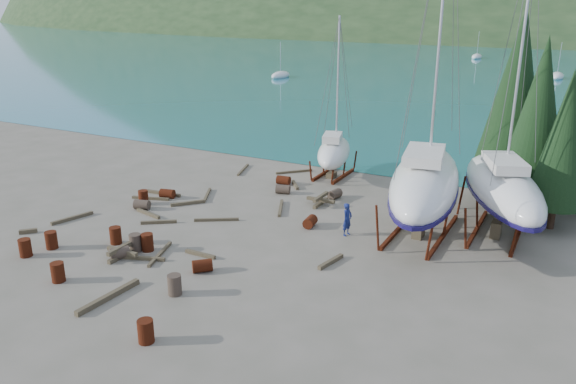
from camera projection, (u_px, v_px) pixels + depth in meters
The scene contains 52 objects.
ground at pixel (231, 245), 28.16m from camera, with size 600.00×600.00×0.00m, color #5F5B4B.
bay_water at pixel (566, 27), 291.78m from camera, with size 700.00×700.00×0.00m, color #1C728C.
far_hill at pixel (567, 27), 295.97m from camera, with size 800.00×360.00×110.00m, color #20371B.
far_house_left at pixel (376, 27), 212.93m from camera, with size 6.60×5.60×5.60m.
far_house_center at pixel (485, 30), 195.14m from camera, with size 6.60×5.60×5.60m.
cypress_near_right at pixel (539, 114), 30.79m from camera, with size 3.60×3.60×10.00m.
cypress_mid_right at pixel (564, 139), 28.73m from camera, with size 3.06×3.06×8.50m.
cypress_back_left at pixel (516, 91), 32.86m from camera, with size 4.14×4.14×11.50m.
moored_boat_left at pixel (281, 75), 91.59m from camera, with size 2.00×5.00×6.05m.
moored_boat_mid at pixel (557, 76), 90.54m from camera, with size 2.00×5.00×6.05m.
moored_boat_far at pixel (477, 57), 123.65m from camera, with size 2.00×5.00×6.05m.
large_sailboat_near at pixel (425, 182), 28.67m from camera, with size 5.18×11.75×17.89m.
large_sailboat_far at pixel (503, 187), 28.73m from camera, with size 6.63×10.40×15.92m.
small_sailboat_shore at pixel (334, 152), 38.85m from camera, with size 3.98×7.07×10.80m.
worker at pixel (347, 219), 29.15m from camera, with size 0.64×0.42×1.75m, color navy.
drum_0 at pixel (51, 240), 27.68m from camera, with size 0.58×0.58×0.88m, color #58190F.
drum_1 at pixel (120, 253), 26.62m from camera, with size 0.58×0.58×0.88m, color #2D2823.
drum_2 at pixel (167, 194), 34.90m from camera, with size 0.58×0.58×0.88m, color #58190F.
drum_3 at pixel (58, 272), 24.37m from camera, with size 0.58×0.58×0.88m, color #58190F.
drum_4 at pixel (284, 180), 37.58m from camera, with size 0.58×0.58×0.88m, color #58190F.
drum_6 at pixel (310, 222), 30.42m from camera, with size 0.58×0.58×0.88m, color #58190F.
drum_7 at pixel (146, 331), 19.98m from camera, with size 0.58×0.58×0.88m, color #58190F.
drum_8 at pixel (143, 197), 33.78m from camera, with size 0.58×0.58×0.88m, color #58190F.
drum_9 at pixel (283, 189), 35.74m from camera, with size 0.58×0.58×0.88m, color #2D2823.
drum_10 at pixel (116, 235), 28.24m from camera, with size 0.58×0.58×0.88m, color #58190F.
drum_11 at pixel (335, 194), 34.84m from camera, with size 0.58×0.58×0.88m, color #2D2823.
drum_12 at pixel (202, 266), 25.31m from camera, with size 0.58×0.58×0.88m, color #58190F.
drum_13 at pixel (25, 248), 26.81m from camera, with size 0.58×0.58×0.88m, color #58190F.
drum_14 at pixel (147, 242), 27.43m from camera, with size 0.58×0.58×0.88m, color #58190F.
drum_15 at pixel (142, 205), 33.00m from camera, with size 0.58×0.58×0.88m, color #2D2823.
drum_16 at pixel (135, 243), 27.38m from camera, with size 0.58×0.58×0.88m, color #2D2823.
drum_17 at pixel (175, 285), 23.28m from camera, with size 0.58×0.58×0.88m, color #2D2823.
timber_0 at pixel (243, 170), 40.72m from camera, with size 0.14×2.79×0.14m, color brown.
timber_1 at pixel (331, 262), 26.15m from camera, with size 0.19×1.79×0.19m, color brown.
timber_2 at pixel (164, 193), 35.58m from camera, with size 0.19×2.47×0.19m, color brown.
timber_3 at pixel (160, 254), 27.00m from camera, with size 0.15×2.72×0.15m, color brown.
timber_4 at pixel (148, 214), 32.17m from camera, with size 0.17×2.03×0.17m, color brown.
timber_5 at pixel (141, 258), 26.56m from camera, with size 0.16×2.33×0.16m, color brown.
timber_6 at pixel (295, 185), 37.22m from camera, with size 0.19×1.69×0.19m, color brown.
timber_7 at pixel (200, 254), 26.96m from camera, with size 0.17×1.69×0.17m, color brown.
timber_8 at pixel (188, 203), 33.83m from camera, with size 0.19×2.06×0.19m, color brown.
timber_9 at pixel (294, 172), 40.23m from camera, with size 0.15×2.72×0.15m, color brown.
timber_10 at pixel (281, 208), 33.08m from camera, with size 0.16×2.64×0.16m, color brown.
timber_11 at pixel (217, 220), 31.29m from camera, with size 0.15×2.48×0.15m, color brown.
timber_12 at pixel (159, 222), 30.93m from camera, with size 0.17×1.95×0.17m, color brown.
timber_13 at pixel (28, 231), 29.62m from camera, with size 0.22×0.89×0.22m, color brown.
timber_14 at pixel (72, 218), 31.48m from camera, with size 0.18×2.46×0.18m, color brown.
timber_15 at pixel (207, 195), 35.30m from camera, with size 0.15×2.60×0.15m, color brown.
timber_16 at pixel (109, 297), 22.99m from camera, with size 0.23×3.23×0.23m, color brown.
timber_17 at pixel (151, 198), 34.72m from camera, with size 0.16×2.41×0.16m, color brown.
timber_pile_fore at pixel (122, 251), 26.75m from camera, with size 1.80×1.80×0.60m.
timber_pile_aft at pixel (321, 200), 33.75m from camera, with size 1.80×1.80×0.60m.
Camera 1 is at (14.67, -21.46, 11.52)m, focal length 35.00 mm.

